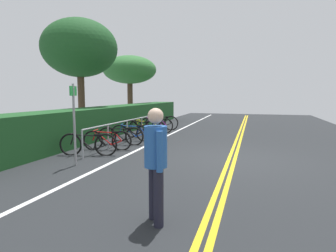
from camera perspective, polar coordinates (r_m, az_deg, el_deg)
ground_plane at (r=8.29m, az=12.66°, el=-6.65°), size 38.58×10.71×0.05m
centre_line_yellow_inner at (r=8.28m, az=13.22°, el=-6.49°), size 34.72×0.10×0.00m
centre_line_yellow_outer at (r=8.29m, az=12.11°, el=-6.44°), size 34.72×0.10×0.00m
bike_lane_stripe_white at (r=9.01m, az=-7.24°, el=-5.32°), size 34.72×0.12×0.00m
bike_rack at (r=11.65m, az=-6.64°, el=0.47°), size 7.52×0.05×0.84m
bicycle_0 at (r=8.83m, az=-15.64°, el=-3.56°), size 0.57×1.72×0.71m
bicycle_1 at (r=9.54m, az=-12.03°, el=-2.80°), size 0.51×1.60×0.69m
bicycle_2 at (r=10.39m, az=-9.42°, el=-1.99°), size 0.52×1.65×0.70m
bicycle_3 at (r=11.18m, az=-7.17°, el=-1.37°), size 0.60×1.61×0.69m
bicycle_4 at (r=12.08m, az=-5.37°, el=-0.59°), size 0.46×1.71×0.77m
bicycle_5 at (r=12.99m, az=-4.21°, el=-0.27°), size 0.46×1.74×0.69m
bicycle_6 at (r=13.80m, az=-2.31°, el=0.22°), size 0.46×1.74×0.73m
bicycle_7 at (r=14.68m, az=-1.23°, el=0.65°), size 0.46×1.70×0.76m
pedestrian at (r=3.99m, az=-2.46°, el=-6.42°), size 0.42×0.32×1.63m
sign_post_near at (r=7.56m, az=-18.27°, el=1.83°), size 0.36×0.10×2.08m
hedge_backdrop at (r=13.75m, az=-10.87°, el=1.29°), size 16.47×1.35×1.26m
tree_mid at (r=14.00m, az=-17.23°, el=14.57°), size 3.40×3.40×5.21m
tree_far_right at (r=19.49m, az=-7.66°, el=11.00°), size 3.54×3.54×4.37m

